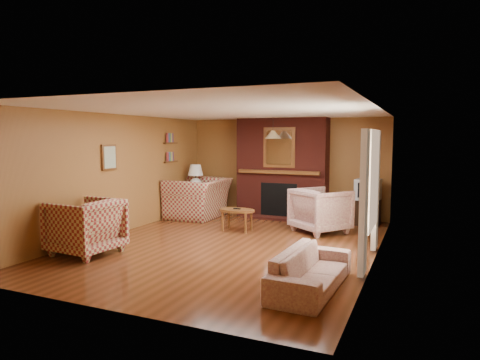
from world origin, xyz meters
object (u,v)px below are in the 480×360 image
at_px(fireplace, 282,169).
at_px(plaid_loveseat, 198,198).
at_px(side_table, 196,202).
at_px(plaid_armchair, 85,226).
at_px(table_lamp, 196,176).
at_px(floral_armchair, 321,210).
at_px(crt_tv, 368,189).
at_px(floral_sofa, 311,270).
at_px(tv_stand, 367,212).
at_px(coffee_table, 237,212).

height_order(fireplace, plaid_loveseat, fireplace).
distance_m(plaid_loveseat, side_table, 0.43).
xyz_separation_m(plaid_loveseat, plaid_armchair, (-0.10, -3.66, -0.01)).
xyz_separation_m(fireplace, table_lamp, (-2.10, -0.53, -0.21)).
bearing_deg(floral_armchair, crt_tv, -87.25).
height_order(floral_sofa, crt_tv, crt_tv).
relative_size(plaid_loveseat, side_table, 2.33).
bearing_deg(fireplace, crt_tv, -5.30).
relative_size(plaid_armchair, table_lamp, 1.59).
relative_size(fireplace, floral_armchair, 2.41).
bearing_deg(table_lamp, fireplace, 14.29).
xyz_separation_m(plaid_loveseat, table_lamp, (-0.25, 0.32, 0.51)).
distance_m(fireplace, crt_tv, 2.09).
distance_m(plaid_loveseat, tv_stand, 3.96).
bearing_deg(plaid_armchair, fireplace, 160.43).
bearing_deg(plaid_armchair, coffee_table, 152.32).
xyz_separation_m(floral_sofa, floral_armchair, (-0.64, 3.33, 0.20)).
relative_size(floral_sofa, coffee_table, 2.22).
height_order(floral_armchair, table_lamp, table_lamp).
bearing_deg(coffee_table, table_lamp, 141.85).
bearing_deg(fireplace, tv_stand, -5.15).
bearing_deg(side_table, floral_armchair, -13.12).
xyz_separation_m(floral_armchair, tv_stand, (0.79, 1.13, -0.17)).
relative_size(floral_armchair, tv_stand, 1.76).
bearing_deg(floral_sofa, plaid_loveseat, 47.22).
height_order(floral_sofa, floral_armchair, floral_armchair).
height_order(fireplace, crt_tv, fireplace).
relative_size(fireplace, side_table, 3.87).
height_order(plaid_loveseat, tv_stand, plaid_loveseat).
xyz_separation_m(plaid_armchair, tv_stand, (4.00, 4.33, -0.18)).
distance_m(plaid_armchair, tv_stand, 5.90).
xyz_separation_m(fireplace, plaid_loveseat, (-1.85, -0.85, -0.71)).
bearing_deg(floral_sofa, plaid_armchair, 90.57).
relative_size(plaid_armchair, crt_tv, 1.83).
relative_size(plaid_loveseat, floral_sofa, 0.84).
bearing_deg(plaid_loveseat, crt_tv, 97.97).
bearing_deg(tv_stand, fireplace, 179.04).
bearing_deg(floral_armchair, table_lamp, 24.62).
distance_m(table_lamp, tv_stand, 4.22).
height_order(floral_sofa, side_table, side_table).
distance_m(floral_sofa, crt_tv, 4.50).
bearing_deg(fireplace, coffee_table, -100.50).
relative_size(coffee_table, side_table, 1.24).
bearing_deg(side_table, floral_sofa, -45.82).
xyz_separation_m(coffee_table, table_lamp, (-1.75, 1.37, 0.58)).
xyz_separation_m(fireplace, plaid_armchair, (-1.95, -4.52, -0.72)).
bearing_deg(coffee_table, plaid_loveseat, 144.85).
relative_size(plaid_armchair, floral_armchair, 1.02).
bearing_deg(plaid_armchair, table_lamp, -174.05).
bearing_deg(crt_tv, coffee_table, -144.47).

